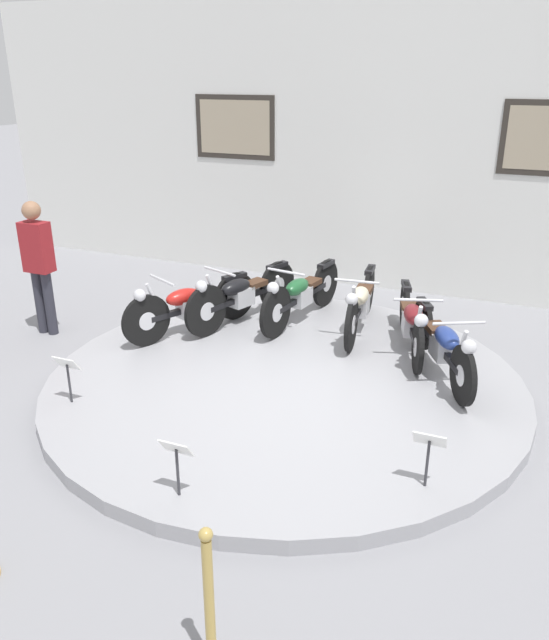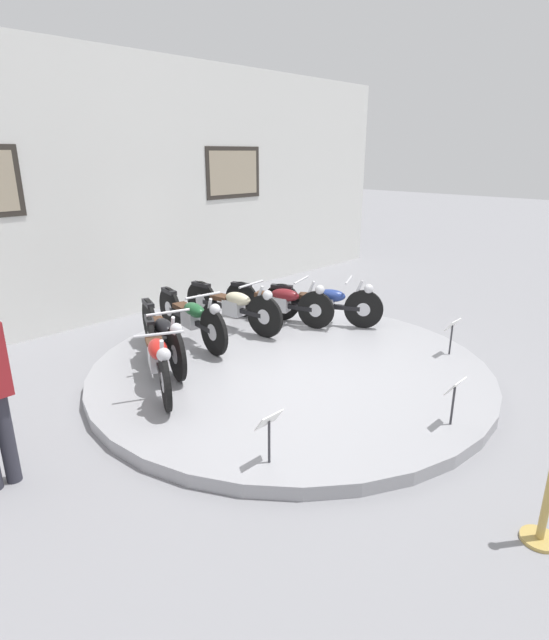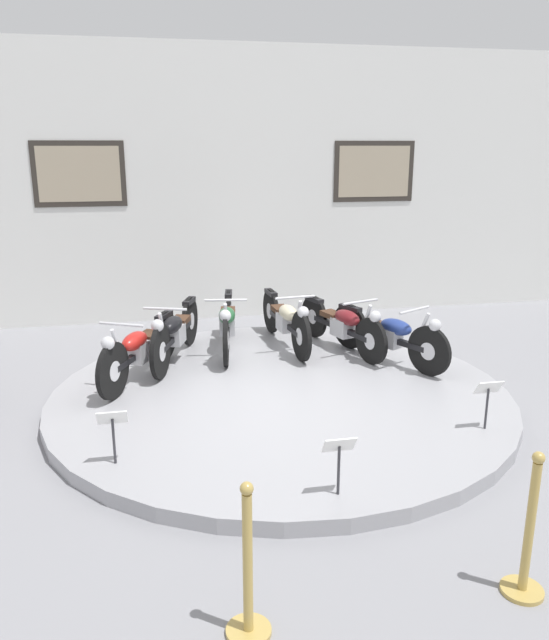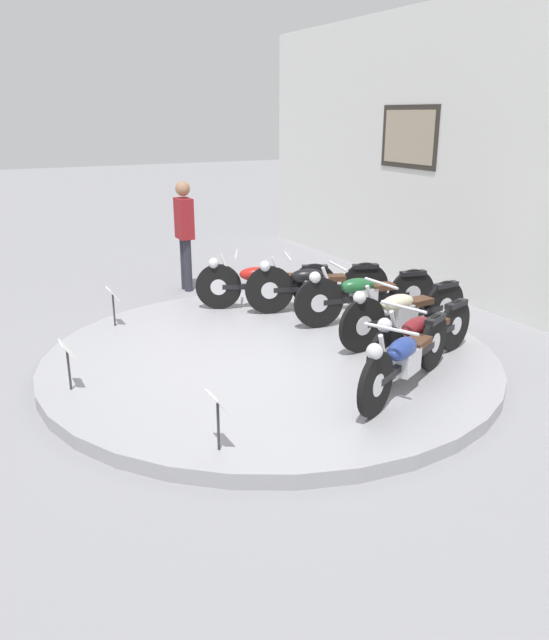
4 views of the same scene
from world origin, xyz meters
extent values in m
plane|color=gray|center=(0.00, 0.00, 0.00)|extent=(60.00, 60.00, 0.00)
cylinder|color=#99999E|center=(0.00, 0.00, 0.07)|extent=(5.20, 5.20, 0.14)
cube|color=silver|center=(0.00, 3.88, 2.20)|extent=(14.00, 0.20, 4.40)
cube|color=#2D2823|center=(2.40, 3.77, 2.42)|extent=(1.40, 0.02, 1.00)
cube|color=tan|center=(2.40, 3.76, 2.42)|extent=(1.24, 0.02, 0.84)
cylinder|color=black|center=(-1.85, 0.12, 0.47)|extent=(0.34, 0.60, 0.65)
cylinder|color=silver|center=(-1.85, 0.12, 0.47)|extent=(0.16, 0.23, 0.23)
cylinder|color=black|center=(-1.26, 1.33, 0.47)|extent=(0.34, 0.60, 0.65)
cylinder|color=silver|center=(-1.26, 1.33, 0.47)|extent=(0.16, 0.23, 0.23)
cube|color=black|center=(-1.55, 0.73, 0.47)|extent=(0.61, 1.14, 0.07)
cube|color=silver|center=(-1.57, 0.69, 0.49)|extent=(0.32, 0.38, 0.24)
ellipsoid|color=red|center=(-1.62, 0.60, 0.65)|extent=(0.41, 0.53, 0.20)
cube|color=#472D1E|center=(-1.46, 0.92, 0.61)|extent=(0.32, 0.38, 0.07)
cube|color=black|center=(-1.26, 1.33, 0.74)|extent=(0.25, 0.37, 0.06)
cylinder|color=silver|center=(-1.79, 0.26, 0.67)|extent=(0.15, 0.24, 0.54)
cylinder|color=silver|center=(-1.74, 0.35, 0.93)|extent=(0.50, 0.27, 0.03)
sphere|color=silver|center=(-1.88, 0.07, 0.81)|extent=(0.15, 0.15, 0.15)
cylinder|color=black|center=(-1.33, 0.66, 0.48)|extent=(0.27, 0.65, 0.67)
cylinder|color=silver|center=(-1.33, 0.66, 0.48)|extent=(0.14, 0.24, 0.24)
cylinder|color=black|center=(-0.89, 1.94, 0.48)|extent=(0.27, 0.65, 0.67)
cylinder|color=silver|center=(-0.89, 1.94, 0.48)|extent=(0.14, 0.24, 0.24)
cube|color=black|center=(-1.11, 1.30, 0.48)|extent=(0.47, 1.20, 0.07)
cube|color=silver|center=(-1.12, 1.26, 0.50)|extent=(0.29, 0.37, 0.24)
ellipsoid|color=black|center=(-1.15, 1.16, 0.66)|extent=(0.36, 0.53, 0.20)
cube|color=#472D1E|center=(-1.04, 1.50, 0.62)|extent=(0.29, 0.37, 0.07)
cube|color=black|center=(-0.89, 1.94, 0.77)|extent=(0.21, 0.37, 0.06)
cylinder|color=silver|center=(-1.28, 0.80, 0.68)|extent=(0.12, 0.25, 0.54)
cylinder|color=silver|center=(-1.24, 0.90, 0.94)|extent=(0.52, 0.20, 0.03)
sphere|color=silver|center=(-1.35, 0.60, 0.82)|extent=(0.15, 0.15, 0.15)
cylinder|color=black|center=(-0.51, 0.95, 0.48)|extent=(0.16, 0.67, 0.67)
cylinder|color=silver|center=(-0.51, 0.95, 0.48)|extent=(0.10, 0.24, 0.23)
cylinder|color=black|center=(-0.30, 2.29, 0.48)|extent=(0.16, 0.67, 0.67)
cylinder|color=silver|center=(-0.30, 2.29, 0.48)|extent=(0.10, 0.24, 0.23)
cube|color=black|center=(-0.40, 1.62, 0.48)|extent=(0.26, 1.24, 0.07)
cube|color=silver|center=(-0.41, 1.58, 0.50)|extent=(0.25, 0.35, 0.24)
ellipsoid|color=#1E562D|center=(-0.42, 1.48, 0.66)|extent=(0.29, 0.51, 0.20)
cube|color=#472D1E|center=(-0.37, 1.84, 0.62)|extent=(0.25, 0.35, 0.07)
cube|color=black|center=(-0.30, 2.29, 0.76)|extent=(0.15, 0.37, 0.06)
cylinder|color=silver|center=(-0.48, 1.10, 0.68)|extent=(0.08, 0.25, 0.54)
cylinder|color=silver|center=(-0.47, 1.21, 0.94)|extent=(0.54, 0.12, 0.03)
sphere|color=silver|center=(-0.52, 0.89, 0.82)|extent=(0.15, 0.15, 0.15)
cylinder|color=black|center=(0.47, 0.95, 0.47)|extent=(0.12, 0.66, 0.65)
cylinder|color=silver|center=(0.47, 0.95, 0.47)|extent=(0.09, 0.23, 0.23)
cylinder|color=black|center=(0.33, 2.29, 0.47)|extent=(0.12, 0.66, 0.65)
cylinder|color=silver|center=(0.33, 2.29, 0.47)|extent=(0.09, 0.23, 0.23)
cube|color=black|center=(0.40, 1.62, 0.47)|extent=(0.20, 1.24, 0.07)
cube|color=silver|center=(0.41, 1.58, 0.49)|extent=(0.23, 0.34, 0.24)
ellipsoid|color=beige|center=(0.42, 1.48, 0.65)|extent=(0.27, 0.50, 0.20)
cube|color=#472D1E|center=(0.38, 1.84, 0.61)|extent=(0.23, 0.34, 0.07)
cube|color=black|center=(0.33, 2.29, 0.75)|extent=(0.14, 0.37, 0.06)
cylinder|color=silver|center=(0.46, 1.10, 0.67)|extent=(0.07, 0.25, 0.54)
cylinder|color=silver|center=(0.44, 1.20, 0.93)|extent=(0.54, 0.09, 0.03)
sphere|color=silver|center=(0.48, 0.89, 0.81)|extent=(0.15, 0.15, 0.15)
cylinder|color=black|center=(1.32, 0.65, 0.45)|extent=(0.24, 0.59, 0.60)
cylinder|color=silver|center=(1.32, 0.65, 0.45)|extent=(0.13, 0.22, 0.21)
cylinder|color=black|center=(0.90, 1.94, 0.45)|extent=(0.24, 0.59, 0.60)
cylinder|color=silver|center=(0.90, 1.94, 0.45)|extent=(0.13, 0.22, 0.21)
cube|color=black|center=(1.11, 1.30, 0.45)|extent=(0.44, 1.20, 0.07)
cube|color=silver|center=(1.12, 1.26, 0.47)|extent=(0.29, 0.37, 0.24)
ellipsoid|color=maroon|center=(1.15, 1.16, 0.63)|extent=(0.36, 0.52, 0.20)
cube|color=#472D1E|center=(1.04, 1.51, 0.59)|extent=(0.29, 0.37, 0.07)
cube|color=black|center=(0.90, 1.94, 0.70)|extent=(0.20, 0.37, 0.06)
cylinder|color=silver|center=(1.27, 0.79, 0.65)|extent=(0.12, 0.25, 0.54)
cylinder|color=silver|center=(1.24, 0.90, 0.91)|extent=(0.52, 0.19, 0.03)
sphere|color=silver|center=(1.33, 0.60, 0.79)|extent=(0.15, 0.15, 0.15)
cylinder|color=black|center=(1.86, 0.13, 0.45)|extent=(0.33, 0.57, 0.62)
cylinder|color=silver|center=(1.86, 0.13, 0.45)|extent=(0.16, 0.22, 0.22)
cylinder|color=black|center=(1.25, 1.33, 0.45)|extent=(0.33, 0.57, 0.62)
cylinder|color=silver|center=(1.25, 1.33, 0.45)|extent=(0.16, 0.22, 0.22)
cube|color=black|center=(1.55, 0.73, 0.45)|extent=(0.63, 1.14, 0.07)
cube|color=silver|center=(1.57, 0.69, 0.47)|extent=(0.32, 0.38, 0.24)
ellipsoid|color=navy|center=(1.62, 0.60, 0.63)|extent=(0.41, 0.53, 0.20)
cube|color=#472D1E|center=(1.45, 0.92, 0.59)|extent=(0.32, 0.38, 0.07)
cube|color=black|center=(1.25, 1.33, 0.71)|extent=(0.25, 0.37, 0.06)
cylinder|color=silver|center=(1.79, 0.26, 0.65)|extent=(0.15, 0.24, 0.54)
cylinder|color=silver|center=(1.74, 0.35, 0.91)|extent=(0.50, 0.27, 0.03)
sphere|color=silver|center=(1.89, 0.07, 0.79)|extent=(0.15, 0.15, 0.15)
cylinder|color=#333338|center=(-1.78, -1.38, 0.35)|extent=(0.02, 0.02, 0.42)
cube|color=white|center=(-1.78, -1.38, 0.58)|extent=(0.26, 0.11, 0.15)
cylinder|color=#333338|center=(0.00, -2.25, 0.35)|extent=(0.02, 0.02, 0.42)
cube|color=white|center=(0.00, -2.25, 0.58)|extent=(0.26, 0.11, 0.15)
cylinder|color=#333338|center=(1.78, -1.38, 0.35)|extent=(0.02, 0.02, 0.42)
cube|color=white|center=(1.78, -1.38, 0.58)|extent=(0.26, 0.11, 0.15)
cylinder|color=#2D2D38|center=(-3.43, 0.23, 0.43)|extent=(0.13, 0.13, 0.86)
cylinder|color=tan|center=(-0.91, -3.42, 0.01)|extent=(0.28, 0.28, 0.03)
camera|label=1|loc=(2.27, -5.72, 3.27)|focal=35.00mm
camera|label=2|loc=(-4.52, -4.11, 2.81)|focal=28.00mm
camera|label=3|loc=(-1.37, -6.51, 2.85)|focal=35.00mm
camera|label=4|loc=(6.03, -3.05, 2.78)|focal=35.00mm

